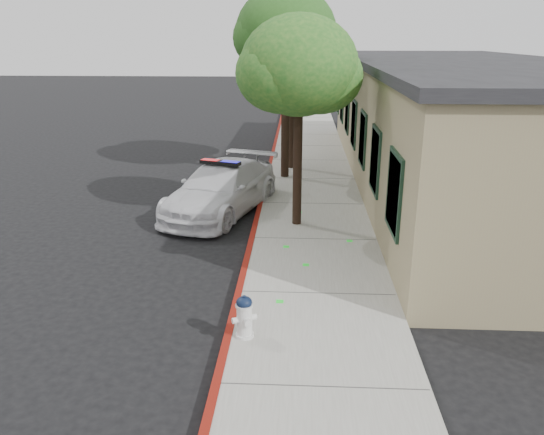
{
  "coord_description": "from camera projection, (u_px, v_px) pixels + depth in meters",
  "views": [
    {
      "loc": [
        1.23,
        -9.65,
        5.01
      ],
      "look_at": [
        0.66,
        1.21,
        1.3
      ],
      "focal_mm": 35.52,
      "sensor_mm": 36.0,
      "label": 1
    }
  ],
  "objects": [
    {
      "name": "fire_hydrant",
      "position": [
        245.0,
        316.0,
        9.01
      ],
      "size": [
        0.43,
        0.38,
        0.76
      ],
      "rotation": [
        0.0,
        0.0,
        0.42
      ],
      "color": "silver",
      "rests_on": "sidewalk"
    },
    {
      "name": "street_tree_near",
      "position": [
        299.0,
        70.0,
        13.31
      ],
      "size": [
        3.19,
        2.94,
        5.39
      ],
      "rotation": [
        0.0,
        0.0,
        -0.24
      ],
      "color": "black",
      "rests_on": "sidewalk"
    },
    {
      "name": "sidewalk",
      "position": [
        313.0,
        241.0,
        13.53
      ],
      "size": [
        3.2,
        60.0,
        0.15
      ],
      "primitive_type": "cube",
      "color": "gray",
      "rests_on": "ground"
    },
    {
      "name": "police_car",
      "position": [
        221.0,
        189.0,
        15.78
      ],
      "size": [
        3.48,
        5.38,
        1.57
      ],
      "rotation": [
        0.0,
        0.0,
        -0.31
      ],
      "color": "silver",
      "rests_on": "ground"
    },
    {
      "name": "red_curb",
      "position": [
        252.0,
        240.0,
        13.61
      ],
      "size": [
        0.14,
        60.0,
        0.16
      ],
      "primitive_type": "cube",
      "color": "maroon",
      "rests_on": "ground"
    },
    {
      "name": "clapboard_building",
      "position": [
        461.0,
        124.0,
        18.29
      ],
      "size": [
        7.3,
        20.89,
        4.24
      ],
      "color": "#887D59",
      "rests_on": "ground"
    },
    {
      "name": "street_tree_mid",
      "position": [
        286.0,
        36.0,
        17.93
      ],
      "size": [
        3.62,
        3.36,
        6.41
      ],
      "rotation": [
        0.0,
        0.0,
        -0.24
      ],
      "color": "black",
      "rests_on": "sidewalk"
    },
    {
      "name": "ground",
      "position": [
        236.0,
        298.0,
        10.8
      ],
      "size": [
        120.0,
        120.0,
        0.0
      ],
      "primitive_type": "plane",
      "color": "black",
      "rests_on": "ground"
    },
    {
      "name": "street_tree_far",
      "position": [
        294.0,
        42.0,
        19.24
      ],
      "size": [
        3.42,
        3.25,
        6.15
      ],
      "rotation": [
        0.0,
        0.0,
        -0.02
      ],
      "color": "black",
      "rests_on": "sidewalk"
    }
  ]
}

